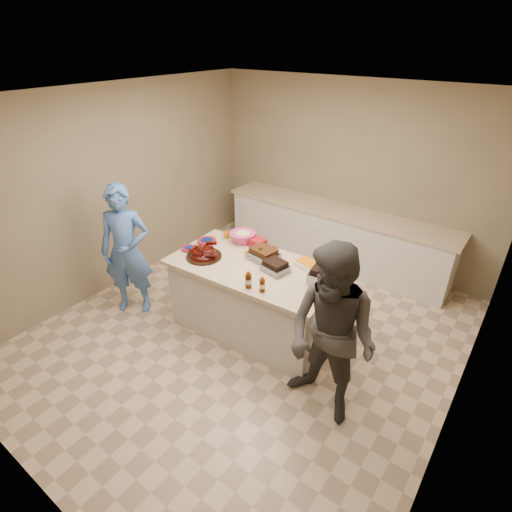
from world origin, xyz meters
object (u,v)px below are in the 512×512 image
Objects in this scene: bbq_bottle_a at (248,287)px; mustard_bottle at (246,257)px; guest_blue at (137,307)px; guest_gray at (323,407)px; island at (254,328)px; roasting_pan at (325,282)px; bbq_bottle_b at (262,291)px; coleslaw_bowl at (243,242)px; rib_platter at (204,257)px; plastic_cup at (227,238)px.

bbq_bottle_a reaches higher than mustard_bottle.
guest_blue is at bearing -173.97° from bbq_bottle_a.
island is at bearing 167.71° from guest_gray.
bbq_bottle_b reaches higher than roasting_pan.
coleslaw_bowl is at bearing 162.69° from guest_gray.
roasting_pan is at bearing 51.49° from bbq_bottle_b.
guest_blue is (-0.95, -0.38, -0.91)m from rib_platter.
guest_blue is (-1.76, -0.19, -0.91)m from bbq_bottle_a.
roasting_pan is at bearing 9.59° from island.
coleslaw_bowl is 0.24m from plastic_cup.
mustard_bottle is 1.31× the size of plastic_cup.
bbq_bottle_a is at bearing -38.83° from plastic_cup.
coleslaw_bowl is 1.12m from bbq_bottle_b.
roasting_pan reaches higher than island.
mustard_bottle is (0.27, -0.28, 0.00)m from coleslaw_bowl.
bbq_bottle_b is (0.38, -0.36, 0.91)m from island.
island is 1.10m from rib_platter.
coleslaw_bowl is at bearing 133.58° from mustard_bottle.
roasting_pan reaches higher than guest_gray.
bbq_bottle_b is at bearing 10.19° from bbq_bottle_a.
guest_gray is (0.45, -0.73, -0.91)m from roasting_pan.
island is 1.38m from guest_gray.
mustard_bottle is at bearing 167.00° from guest_gray.
bbq_bottle_a reaches higher than rib_platter.
bbq_bottle_a reaches higher than bbq_bottle_b.
plastic_cup is at bearing 101.14° from rib_platter.
plastic_cup is (-0.50, 0.25, 0.00)m from mustard_bottle.
mustard_bottle is 0.07× the size of guest_gray.
roasting_pan reaches higher than plastic_cup.
plastic_cup is 0.05× the size of guest_gray.
coleslaw_bowl is at bearing 131.34° from bbq_bottle_a.
island is at bearing -40.31° from coleslaw_bowl.
guest_gray is at bearing -24.25° from mustard_bottle.
mustard_bottle is at bearing -8.36° from guest_blue.
coleslaw_bowl is 0.39m from mustard_bottle.
coleslaw_bowl reaches higher than guest_blue.
mustard_bottle reaches higher than guest_blue.
coleslaw_bowl reaches higher than plastic_cup.
mustard_bottle is at bearing -26.05° from plastic_cup.
plastic_cup is (-0.11, 0.54, 0.00)m from rib_platter.
bbq_bottle_b is 0.10× the size of guest_blue.
mustard_bottle is at bearing 140.76° from bbq_bottle_b.
guest_gray is at bearing -24.72° from plastic_cup.
bbq_bottle_a is 1.39m from guest_gray.
rib_platter is at bearing -102.71° from coleslaw_bowl.
roasting_pan reaches higher than guest_blue.
roasting_pan is 1.54× the size of bbq_bottle_a.
island is 1.08× the size of guest_gray.
rib_platter is 0.49m from mustard_bottle.
roasting_pan is 2.54× the size of mustard_bottle.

